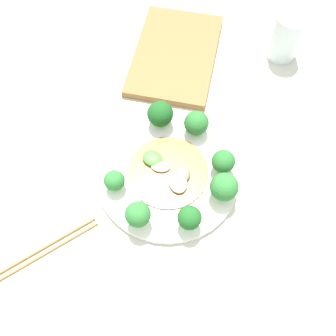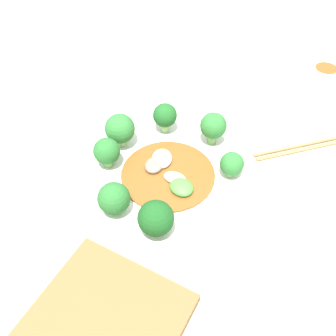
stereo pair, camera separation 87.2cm
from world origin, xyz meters
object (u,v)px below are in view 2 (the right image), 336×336
broccoli_northeast (156,219)px  sauce_dish (326,70)px  broccoli_southwest (165,116)px  stirfry_center (168,173)px  broccoli_south (120,129)px  chopsticks (304,147)px  broccoli_northwest (232,164)px  broccoli_west (213,126)px  broccoli_east (114,199)px  plate (168,178)px  broccoli_southeast (107,152)px

broccoli_northeast → sauce_dish: bearing=-171.7°
broccoli_southwest → stirfry_center: broccoli_southwest is taller
broccoli_south → broccoli_northeast: 0.22m
broccoli_southwest → chopsticks: 0.29m
broccoli_northwest → broccoli_northeast: bearing=2.0°
broccoli_west → stirfry_center: (0.12, 0.01, -0.04)m
broccoli_northwest → broccoli_northeast: (0.18, 0.01, 0.01)m
broccoli_south → stirfry_center: broccoli_south is taller
broccoli_east → broccoli_northwest: (-0.21, 0.07, -0.00)m
plate → broccoli_southwest: bearing=-128.4°
broccoli_south → broccoli_east: broccoli_south is taller
plate → broccoli_northwest: (-0.09, 0.07, 0.04)m
broccoli_west → broccoli_southeast: bearing=-23.1°
plate → broccoli_southeast: broccoli_southeast is taller
broccoli_northwest → sauce_dish: bearing=-169.1°
stirfry_center → broccoli_east: bearing=1.6°
plate → broccoli_east: bearing=1.3°
plate → broccoli_southwest: 0.13m
broccoli_northeast → chopsticks: size_ratio=0.33×
broccoli_west → sauce_dish: 0.40m
plate → broccoli_southeast: size_ratio=5.00×
plate → stirfry_center: (-0.00, -0.00, 0.01)m
stirfry_center → chopsticks: size_ratio=0.85×
broccoli_south → stirfry_center: 0.13m
broccoli_west → plate: bearing=5.1°
chopsticks → sauce_dish: bearing=-154.5°
chopsticks → stirfry_center: bearing=-23.7°
broccoli_northwest → chopsticks: broccoli_northwest is taller
broccoli_northeast → broccoli_west: bearing=-157.4°
chopsticks → broccoli_east: bearing=-16.3°
stirfry_center → broccoli_southwest: bearing=-128.5°
broccoli_south → broccoli_northwest: bearing=117.2°
broccoli_east → broccoli_southwest: size_ratio=0.96×
broccoli_southwest → broccoli_northeast: broccoli_northeast is taller
broccoli_east → chopsticks: 0.40m
broccoli_southwest → broccoli_northwest: broccoli_southwest is taller
sauce_dish → broccoli_southeast: bearing=-7.9°
broccoli_southwest → sauce_dish: size_ratio=0.90×
plate → broccoli_northwest: broccoli_northwest is taller
broccoli_northwest → sauce_dish: 0.45m
broccoli_southwest → broccoli_northwest: size_ratio=1.24×
broccoli_northwest → sauce_dish: (-0.44, -0.08, -0.04)m
broccoli_southwest → broccoli_west: broccoli_west is taller
broccoli_east → sauce_dish: (-0.65, -0.01, -0.04)m
stirfry_center → sauce_dish: bearing=-179.0°
broccoli_northwest → sauce_dish: size_ratio=0.72×
chopsticks → broccoli_southeast: bearing=-32.2°
broccoli_northwest → broccoli_northeast: size_ratio=0.77×
broccoli_east → broccoli_northwest: 0.22m
broccoli_southeast → stirfry_center: bearing=126.0°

